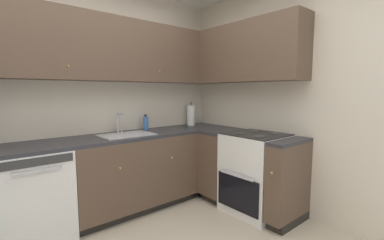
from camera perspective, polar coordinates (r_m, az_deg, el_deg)
wall_back at (r=3.19m, az=-22.07°, el=4.34°), size 3.55×0.05×2.58m
wall_right at (r=3.10m, az=22.41°, el=4.28°), size 0.05×3.26×2.58m
dishwasher at (r=2.89m, az=-31.25°, el=-13.77°), size 0.60×0.63×0.85m
lower_cabinets_back at (r=3.20m, az=-12.47°, el=-11.06°), size 1.44×0.62×0.85m
countertop_back at (r=3.09m, az=-12.68°, el=-3.28°), size 2.64×0.60×0.03m
lower_cabinets_right at (r=3.24m, az=11.11°, el=-10.81°), size 0.62×1.16×0.85m
countertop_right at (r=3.13m, az=11.25°, el=-3.11°), size 0.60×1.16×0.03m
oven_range at (r=3.14m, az=13.78°, el=-10.97°), size 0.68×0.62×1.04m
upper_cabinets_back at (r=3.14m, az=-17.01°, el=14.35°), size 2.32×0.34×0.69m
upper_cabinets_right at (r=3.38m, az=9.99°, el=13.94°), size 0.32×1.71×0.69m
sink at (r=3.03m, az=-13.96°, el=-3.94°), size 0.57×0.40×0.10m
faucet at (r=3.19m, az=-15.64°, el=-0.17°), size 0.07×0.16×0.24m
soap_bottle at (r=3.36m, az=-10.04°, el=-0.66°), size 0.07×0.07×0.20m
paper_towel_roll at (r=3.76m, az=-0.23°, el=1.03°), size 0.11×0.11×0.34m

